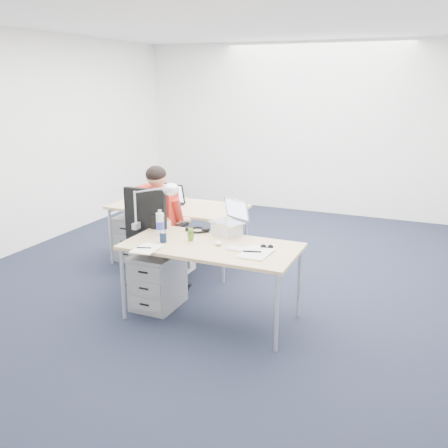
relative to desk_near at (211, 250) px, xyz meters
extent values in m
plane|color=black|center=(-0.15, 0.86, -0.68)|extent=(7.00, 7.00, 0.00)
cube|color=white|center=(-0.15, 4.36, 0.72)|extent=(6.00, 0.02, 2.80)
cube|color=white|center=(-3.15, 0.86, 0.72)|extent=(0.02, 7.00, 2.80)
cube|color=white|center=(-0.15, 0.86, 2.12)|extent=(6.00, 7.00, 0.01)
cube|color=tan|center=(0.00, 0.00, 0.03)|extent=(1.60, 0.80, 0.03)
cylinder|color=#B7BABC|center=(-0.75, -0.35, -0.33)|extent=(0.04, 0.04, 0.70)
cylinder|color=#B7BABC|center=(0.75, -0.35, -0.33)|extent=(0.04, 0.04, 0.70)
cylinder|color=#B7BABC|center=(-0.75, 0.35, -0.33)|extent=(0.04, 0.04, 0.70)
cylinder|color=#B7BABC|center=(0.75, 0.35, -0.33)|extent=(0.04, 0.04, 0.70)
cube|color=tan|center=(-0.99, 1.19, 0.03)|extent=(1.60, 0.80, 0.03)
cylinder|color=#B7BABC|center=(-1.74, 0.84, -0.33)|extent=(0.04, 0.04, 0.70)
cylinder|color=#B7BABC|center=(-0.24, 0.84, -0.33)|extent=(0.04, 0.04, 0.70)
cylinder|color=#B7BABC|center=(-1.74, 1.54, -0.33)|extent=(0.04, 0.04, 0.70)
cylinder|color=#B7BABC|center=(-0.24, 1.54, -0.33)|extent=(0.04, 0.04, 0.70)
cylinder|color=black|center=(-0.86, 0.49, -0.41)|extent=(0.05, 0.05, 0.44)
cube|color=black|center=(-0.86, 0.49, -0.18)|extent=(0.50, 0.50, 0.08)
cube|color=black|center=(-0.85, 0.25, 0.18)|extent=(0.46, 0.07, 0.55)
cube|color=red|center=(-0.86, 0.50, 0.15)|extent=(0.40, 0.21, 0.55)
sphere|color=tan|center=(-0.86, 0.50, 0.53)|extent=(0.21, 0.21, 0.21)
cube|color=#97999C|center=(-0.60, 0.03, -0.41)|extent=(0.40, 0.50, 0.55)
cube|color=#97999C|center=(-1.59, 1.16, -0.41)|extent=(0.40, 0.50, 0.55)
cube|color=white|center=(0.31, -0.02, 0.05)|extent=(0.28, 0.12, 0.01)
ellipsoid|color=white|center=(0.06, 0.02, 0.06)|extent=(0.09, 0.12, 0.04)
cylinder|color=#13223E|center=(-0.44, -0.11, 0.10)|extent=(0.07, 0.07, 0.10)
cylinder|color=silver|center=(-0.58, 0.07, 0.17)|extent=(0.09, 0.09, 0.25)
cube|color=silver|center=(-0.75, 0.35, 0.09)|extent=(0.21, 0.17, 0.09)
cube|color=black|center=(-0.75, 0.22, 0.12)|extent=(0.05, 0.04, 0.15)
cube|color=#FFDF93|center=(-0.48, -0.35, 0.05)|extent=(0.20, 0.28, 0.01)
cube|color=#FFDF93|center=(0.45, -0.07, 0.05)|extent=(0.24, 0.34, 0.01)
cylinder|color=white|center=(-0.31, 1.36, 0.09)|extent=(0.07, 0.07, 0.09)
cube|color=white|center=(-1.29, 1.31, 0.05)|extent=(0.25, 0.30, 0.01)
camera|label=1|loc=(1.83, -3.93, 1.49)|focal=40.00mm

